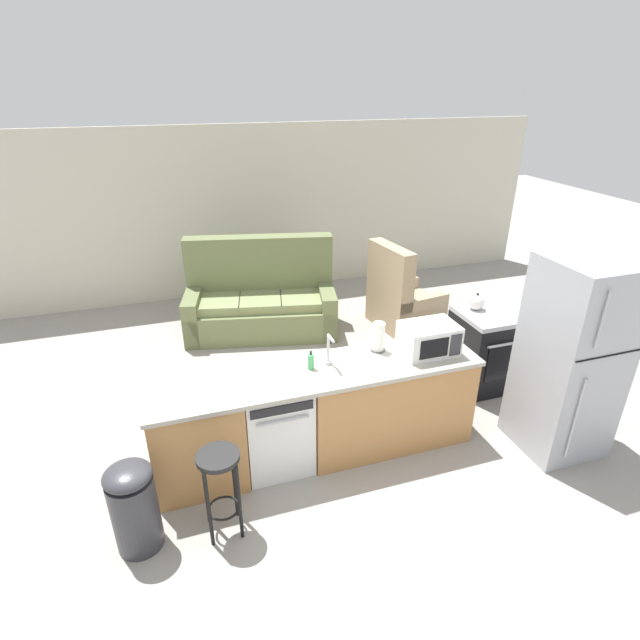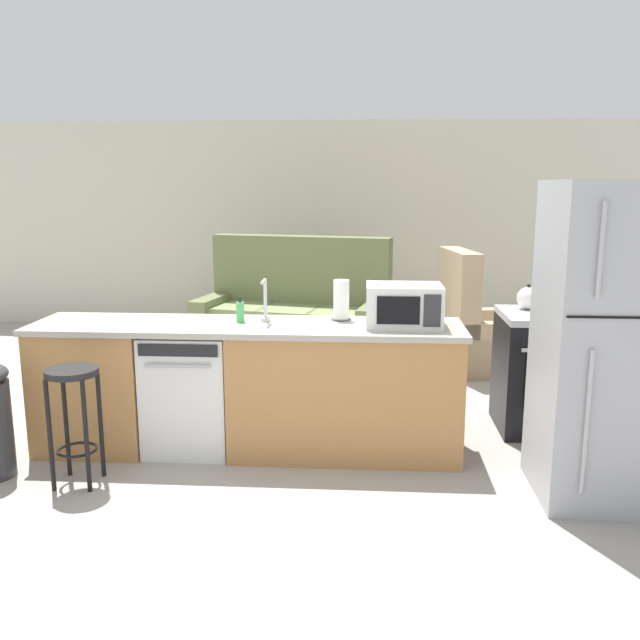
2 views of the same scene
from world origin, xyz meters
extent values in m
plane|color=gray|center=(0.00, 0.00, 0.00)|extent=(24.00, 24.00, 0.00)
cube|color=beige|center=(0.30, 4.20, 1.30)|extent=(10.00, 0.06, 2.60)
cube|color=#B77F47|center=(-0.93, 0.00, 0.43)|extent=(0.75, 0.62, 0.86)
cube|color=#B77F47|center=(0.83, 0.00, 0.43)|extent=(1.55, 0.62, 0.86)
cube|color=#ADA899|center=(0.15, 0.00, 0.88)|extent=(2.94, 0.66, 0.04)
cube|color=#49331C|center=(0.15, 0.00, 0.04)|extent=(2.86, 0.56, 0.08)
cube|color=white|center=(-0.25, 0.00, 0.42)|extent=(0.58, 0.58, 0.84)
cube|color=black|center=(-0.25, -0.30, 0.78)|extent=(0.52, 0.01, 0.08)
cylinder|color=#B2B2B7|center=(-0.25, -0.31, 0.68)|extent=(0.44, 0.02, 0.02)
cube|color=black|center=(2.35, 0.55, 0.42)|extent=(0.76, 0.64, 0.85)
cube|color=black|center=(2.35, 0.22, 0.47)|extent=(0.53, 0.01, 0.43)
cylinder|color=silver|center=(2.35, 0.20, 0.70)|extent=(0.61, 0.03, 0.03)
cube|color=#B7B7BC|center=(2.35, 0.55, 0.88)|extent=(0.76, 0.64, 0.05)
torus|color=black|center=(2.18, 0.42, 0.89)|extent=(0.16, 0.16, 0.01)
torus|color=black|center=(2.52, 0.42, 0.89)|extent=(0.16, 0.16, 0.01)
torus|color=black|center=(2.18, 0.68, 0.89)|extent=(0.16, 0.16, 0.01)
torus|color=black|center=(2.52, 0.68, 0.89)|extent=(0.16, 0.16, 0.01)
cube|color=#A8AAB2|center=(2.35, -0.55, 0.93)|extent=(0.72, 0.70, 1.86)
cylinder|color=#B2B2B7|center=(2.15, -0.92, 1.51)|extent=(0.02, 0.02, 0.49)
cylinder|color=#B2B2B7|center=(2.15, -0.92, 0.58)|extent=(0.02, 0.02, 0.81)
cube|color=black|center=(2.35, -0.90, 1.15)|extent=(0.68, 0.01, 0.01)
cube|color=white|center=(1.21, 0.00, 1.04)|extent=(0.50, 0.36, 0.28)
cube|color=black|center=(1.17, -0.18, 1.04)|extent=(0.27, 0.01, 0.18)
cube|color=#2D2D33|center=(1.38, -0.18, 1.04)|extent=(0.11, 0.01, 0.21)
cylinder|color=silver|center=(0.27, 0.08, 0.92)|extent=(0.07, 0.07, 0.03)
cylinder|color=silver|center=(0.27, 0.08, 1.06)|extent=(0.02, 0.02, 0.26)
cylinder|color=silver|center=(0.27, 0.01, 1.19)|extent=(0.02, 0.14, 0.02)
cylinder|color=#4C4C51|center=(0.79, 0.17, 0.91)|extent=(0.14, 0.14, 0.01)
cylinder|color=white|center=(0.79, 0.17, 1.05)|extent=(0.11, 0.11, 0.27)
cylinder|color=#4CB266|center=(0.10, 0.05, 0.97)|extent=(0.06, 0.06, 0.14)
cylinder|color=black|center=(0.10, 0.05, 1.06)|extent=(0.02, 0.02, 0.04)
sphere|color=silver|center=(2.18, 0.68, 0.99)|extent=(0.17, 0.17, 0.17)
sphere|color=black|center=(2.18, 0.68, 1.08)|extent=(0.03, 0.03, 0.03)
cone|color=silver|center=(2.26, 0.68, 1.00)|extent=(0.08, 0.04, 0.06)
cylinder|color=black|center=(-0.81, -0.63, 0.72)|extent=(0.32, 0.32, 0.04)
cylinder|color=black|center=(-0.93, -0.74, 0.35)|extent=(0.03, 0.03, 0.70)
cylinder|color=black|center=(-0.70, -0.74, 0.35)|extent=(0.03, 0.03, 0.70)
cylinder|color=black|center=(-0.93, -0.52, 0.35)|extent=(0.03, 0.03, 0.70)
cylinder|color=black|center=(-0.70, -0.52, 0.35)|extent=(0.03, 0.03, 0.70)
torus|color=black|center=(-0.81, -0.63, 0.22)|extent=(0.25, 0.25, 0.02)
cube|color=#667047|center=(0.17, 2.62, 0.21)|extent=(2.15, 1.31, 0.42)
cube|color=#667047|center=(0.24, 2.94, 0.64)|extent=(2.01, 0.66, 1.27)
cube|color=#667047|center=(-0.71, 2.81, 0.31)|extent=(0.39, 0.92, 0.62)
cube|color=#667047|center=(1.05, 2.42, 0.31)|extent=(0.39, 0.92, 0.62)
cube|color=#7D8959|center=(-0.38, 2.69, 0.48)|extent=(0.68, 0.74, 0.12)
cube|color=#7D8959|center=(0.16, 2.57, 0.48)|extent=(0.68, 0.74, 0.12)
cube|color=#7D8959|center=(0.70, 2.45, 0.48)|extent=(0.68, 0.74, 0.12)
cube|color=tan|center=(2.17, 2.22, 0.20)|extent=(0.92, 0.96, 0.40)
cube|color=tan|center=(1.87, 2.18, 0.60)|extent=(0.33, 0.87, 1.20)
cube|color=tan|center=(2.22, 1.88, 0.28)|extent=(0.81, 0.28, 0.55)
cube|color=tan|center=(2.11, 2.57, 0.28)|extent=(0.81, 0.28, 0.55)
camera|label=1|loc=(-0.98, -3.52, 3.18)|focal=28.00mm
camera|label=2|loc=(0.95, -4.46, 1.84)|focal=38.00mm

